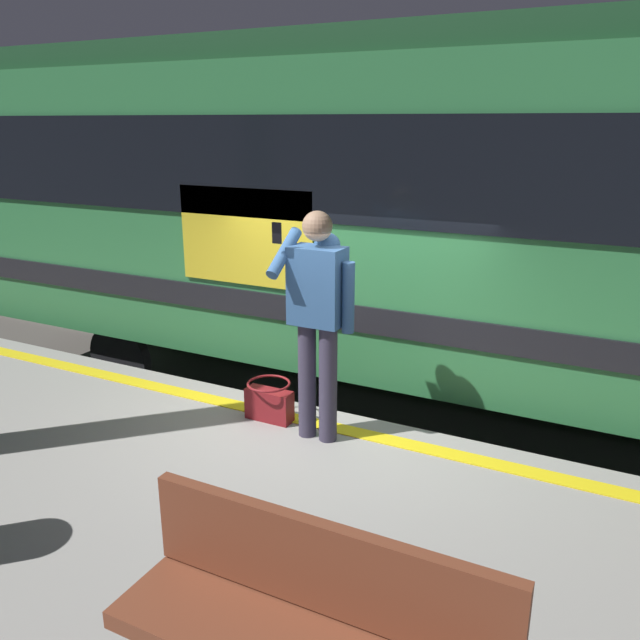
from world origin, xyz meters
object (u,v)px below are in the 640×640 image
train_carriage (534,208)px  handbag (269,402)px  passenger (318,308)px  bench (307,631)px

train_carriage → handbag: (1.62, 2.23, -1.43)m
train_carriage → passenger: train_carriage is taller
handbag → bench: bench is taller
train_carriage → handbag: 3.11m
passenger → bench: 2.62m
train_carriage → bench: train_carriage is taller
handbag → train_carriage: bearing=-125.9°
train_carriage → handbag: bearing=54.1°
handbag → passenger: bearing=170.7°
bench → handbag: bearing=-55.7°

